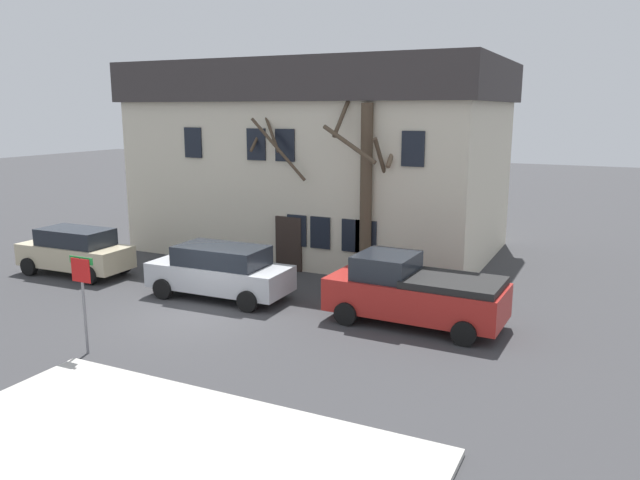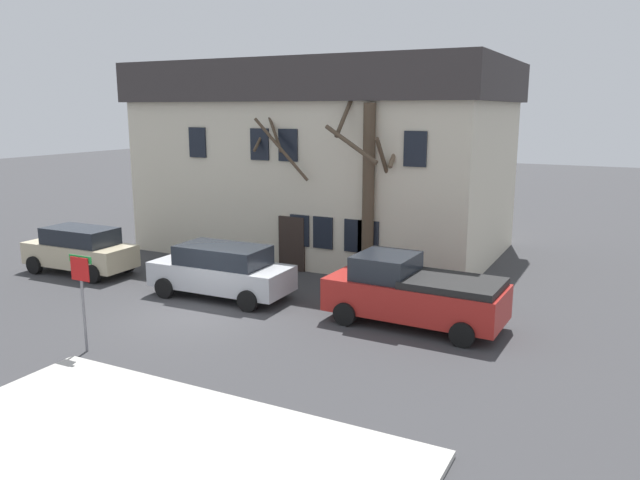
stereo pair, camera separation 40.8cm
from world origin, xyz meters
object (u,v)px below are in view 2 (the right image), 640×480
tree_bare_far (369,182)px  pickup_truck_red (413,292)px  car_beige_wagon (80,250)px  street_sign_pole (82,285)px  building_main (327,157)px  tree_bare_near (167,177)px  car_silver_wagon (222,270)px  tree_bare_mid (289,185)px  tree_bare_end (426,173)px

tree_bare_far → pickup_truck_red: 5.41m
car_beige_wagon → street_sign_pole: 8.44m
building_main → car_beige_wagon: bearing=-126.9°
tree_bare_far → car_beige_wagon: size_ratio=1.70×
pickup_truck_red → tree_bare_near: bearing=158.8°
car_silver_wagon → street_sign_pole: size_ratio=1.89×
tree_bare_mid → street_sign_pole: bearing=-91.5°
tree_bare_near → tree_bare_far: tree_bare_far is taller
tree_bare_near → tree_bare_end: bearing=-3.0°
tree_bare_end → car_silver_wagon: size_ratio=1.52×
tree_bare_mid → car_silver_wagon: 5.16m
tree_bare_near → tree_bare_far: (10.44, -1.52, 0.51)m
car_beige_wagon → street_sign_pole: street_sign_pole is taller
street_sign_pole → tree_bare_near: bearing=120.9°
tree_bare_end → car_silver_wagon: 7.81m
pickup_truck_red → building_main: bearing=130.1°
tree_bare_far → tree_bare_near: bearing=171.7°
tree_bare_end → tree_bare_far: bearing=-153.6°
tree_bare_mid → car_beige_wagon: 8.30m
tree_bare_end → car_beige_wagon: 13.18m
car_silver_wagon → pickup_truck_red: bearing=2.8°
car_beige_wagon → street_sign_pole: (6.29, -5.56, 0.87)m
car_beige_wagon → pickup_truck_red: (13.08, 0.25, 0.05)m
tree_bare_end → pickup_truck_red: bearing=-75.5°
building_main → street_sign_pole: size_ratio=6.02×
pickup_truck_red → street_sign_pole: street_sign_pole is taller
building_main → tree_bare_near: building_main is taller
car_silver_wagon → tree_bare_far: bearing=48.3°
tree_bare_near → tree_bare_mid: tree_bare_mid is taller
building_main → tree_bare_far: size_ratio=2.03×
tree_bare_far → street_sign_pole: size_ratio=2.96×
tree_bare_near → car_beige_wagon: 5.88m
tree_bare_end → pickup_truck_red: tree_bare_end is taller
tree_bare_far → car_silver_wagon: bearing=-131.7°
tree_bare_mid → tree_bare_far: 3.66m
tree_bare_end → street_sign_pole: 11.98m
car_silver_wagon → pickup_truck_red: size_ratio=0.93×
tree_bare_end → pickup_truck_red: 5.55m
tree_bare_mid → car_beige_wagon: bearing=-145.3°
building_main → pickup_truck_red: 11.04m
tree_bare_far → tree_bare_end: (1.77, 0.88, 0.29)m
pickup_truck_red → street_sign_pole: size_ratio=2.03×
building_main → tree_bare_mid: size_ratio=2.22×
tree_bare_mid → tree_bare_end: 5.41m
tree_bare_end → car_beige_wagon: tree_bare_end is taller
building_main → tree_bare_near: bearing=-156.1°
tree_bare_mid → tree_bare_far: (3.59, -0.61, 0.38)m
pickup_truck_red → tree_bare_end: bearing=104.5°
tree_bare_mid → pickup_truck_red: 8.14m
tree_bare_mid → car_beige_wagon: (-6.55, -4.54, -2.32)m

